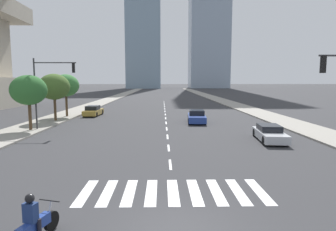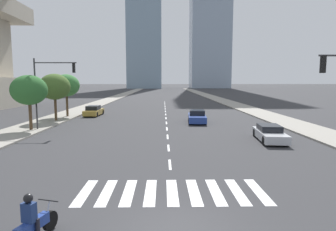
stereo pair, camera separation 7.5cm
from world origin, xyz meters
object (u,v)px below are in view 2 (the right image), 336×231
Objects in this scene: street_tree_nearest at (29,90)px; motorcycle_trailing at (32,224)px; traffic_signal_far at (50,82)px; street_tree_second at (55,87)px; sedan_silver_2 at (270,133)px; sedan_gold_1 at (94,111)px; street_tree_third at (66,85)px; sedan_blue_0 at (197,117)px.

motorcycle_trailing is at bearing -65.94° from street_tree_nearest.
street_tree_second is (-1.72, 5.84, -0.61)m from traffic_signal_far.
traffic_signal_far is (-18.48, 5.03, 3.94)m from sedan_silver_2.
street_tree_third reaches higher than sedan_gold_1.
sedan_blue_0 is 16.14m from street_tree_second.
traffic_signal_far reaches higher than street_tree_second.
sedan_blue_0 is 1.00× the size of sedan_silver_2.
motorcycle_trailing reaches higher than sedan_silver_2.
sedan_blue_0 is 0.76× the size of traffic_signal_far.
sedan_silver_2 is at bearing 28.06° from sedan_blue_0.
sedan_blue_0 is 0.94× the size of street_tree_second.
street_tree_third is at bearing 90.00° from street_tree_nearest.
sedan_silver_2 is at bearing -15.22° from traffic_signal_far.
street_tree_second is at bearing 90.00° from street_tree_nearest.
sedan_silver_2 is at bearing -23.72° from motorcycle_trailing.
sedan_gold_1 is at bearing 84.10° from traffic_signal_far.
motorcycle_trailing is 0.39× the size of street_tree_third.
street_tree_second is 3.98m from street_tree_third.
sedan_blue_0 is at bearing -17.06° from street_tree_third.
street_tree_second reaches higher than sedan_gold_1.
street_tree_nearest is 0.95× the size of street_tree_second.
sedan_silver_2 is 25.31m from street_tree_third.
street_tree_third reaches higher than sedan_silver_2.
sedan_silver_2 is at bearing -28.27° from street_tree_second.
sedan_blue_0 is (7.45, 24.05, 0.04)m from motorcycle_trailing.
sedan_gold_1 is at bearing 26.55° from motorcycle_trailing.
sedan_silver_2 is at bearing -12.84° from street_tree_nearest.
traffic_signal_far is 6.12m from street_tree_second.
sedan_silver_2 is 19.56m from traffic_signal_far.
motorcycle_trailing is 0.32× the size of traffic_signal_far.
sedan_blue_0 is 15.41m from traffic_signal_far.
traffic_signal_far reaches higher than sedan_silver_2.
motorcycle_trailing is 20.67m from street_tree_nearest.
sedan_blue_0 is at bearing -3.13° from street_tree_second.
sedan_silver_2 is at bearing -131.28° from sedan_gold_1.
street_tree_second reaches higher than sedan_silver_2.
street_tree_nearest is 6.26m from street_tree_second.
sedan_blue_0 is 0.99× the size of street_tree_nearest.
street_tree_nearest is 0.94× the size of street_tree_third.
sedan_silver_2 is at bearing -36.30° from street_tree_third.
sedan_gold_1 is 0.69× the size of traffic_signal_far.
traffic_signal_far is 1.23× the size of street_tree_third.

